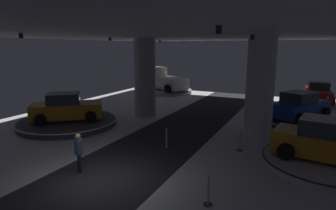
{
  "coord_description": "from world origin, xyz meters",
  "views": [
    {
      "loc": [
        6.47,
        -7.53,
        4.9
      ],
      "look_at": [
        -0.85,
        7.53,
        1.4
      ],
      "focal_mm": 30.01,
      "sensor_mm": 36.0,
      "label": 1
    }
  ],
  "objects_px": {
    "display_platform_far_right": "(298,120)",
    "display_car_mid_right": "(328,142)",
    "display_car_far_right": "(299,106)",
    "pickup_truck_deep_left": "(163,80)",
    "visitor_walking_near": "(79,150)",
    "display_car_deep_right": "(318,93)",
    "column_left": "(145,78)",
    "display_platform_mid_right": "(326,162)",
    "display_platform_deep_left": "(165,91)",
    "column_right": "(260,87)",
    "display_car_mid_left": "(66,108)",
    "display_platform_deep_right": "(317,103)",
    "display_platform_mid_left": "(68,122)"
  },
  "relations": [
    {
      "from": "display_platform_far_right",
      "to": "display_car_mid_right",
      "type": "bearing_deg",
      "value": -80.34
    },
    {
      "from": "display_car_far_right",
      "to": "pickup_truck_deep_left",
      "type": "bearing_deg",
      "value": 151.57
    },
    {
      "from": "display_car_far_right",
      "to": "visitor_walking_near",
      "type": "height_order",
      "value": "display_car_far_right"
    },
    {
      "from": "display_platform_far_right",
      "to": "display_car_deep_right",
      "type": "distance_m",
      "value": 7.27
    },
    {
      "from": "column_left",
      "to": "visitor_walking_near",
      "type": "distance_m",
      "value": 9.68
    },
    {
      "from": "display_car_far_right",
      "to": "display_platform_mid_right",
      "type": "height_order",
      "value": "display_car_far_right"
    },
    {
      "from": "display_platform_deep_left",
      "to": "pickup_truck_deep_left",
      "type": "distance_m",
      "value": 1.13
    },
    {
      "from": "display_platform_mid_right",
      "to": "visitor_walking_near",
      "type": "bearing_deg",
      "value": -151.15
    },
    {
      "from": "column_right",
      "to": "display_platform_mid_right",
      "type": "distance_m",
      "value": 5.23
    },
    {
      "from": "display_car_mid_left",
      "to": "display_car_deep_right",
      "type": "xyz_separation_m",
      "value": [
        14.43,
        14.23,
        -0.09
      ]
    },
    {
      "from": "display_platform_deep_right",
      "to": "display_car_mid_right",
      "type": "bearing_deg",
      "value": -90.27
    },
    {
      "from": "display_platform_deep_left",
      "to": "display_platform_mid_left",
      "type": "bearing_deg",
      "value": -89.03
    },
    {
      "from": "display_car_mid_left",
      "to": "visitor_walking_near",
      "type": "xyz_separation_m",
      "value": [
        5.54,
        -4.84,
        -0.22
      ]
    },
    {
      "from": "display_platform_deep_right",
      "to": "display_platform_mid_right",
      "type": "height_order",
      "value": "display_platform_mid_right"
    },
    {
      "from": "display_car_mid_left",
      "to": "pickup_truck_deep_left",
      "type": "bearing_deg",
      "value": 92.02
    },
    {
      "from": "display_car_mid_right",
      "to": "pickup_truck_deep_left",
      "type": "bearing_deg",
      "value": 135.82
    },
    {
      "from": "display_car_deep_right",
      "to": "display_platform_mid_right",
      "type": "distance_m",
      "value": 14.22
    },
    {
      "from": "display_car_mid_left",
      "to": "pickup_truck_deep_left",
      "type": "xyz_separation_m",
      "value": [
        -0.51,
        14.49,
        0.15
      ]
    },
    {
      "from": "pickup_truck_deep_left",
      "to": "display_platform_mid_left",
      "type": "bearing_deg",
      "value": -87.88
    },
    {
      "from": "pickup_truck_deep_left",
      "to": "display_platform_deep_left",
      "type": "bearing_deg",
      "value": -24.58
    },
    {
      "from": "display_car_mid_left",
      "to": "column_left",
      "type": "bearing_deg",
      "value": 54.11
    },
    {
      "from": "pickup_truck_deep_left",
      "to": "visitor_walking_near",
      "type": "height_order",
      "value": "pickup_truck_deep_left"
    },
    {
      "from": "column_right",
      "to": "visitor_walking_near",
      "type": "height_order",
      "value": "column_right"
    },
    {
      "from": "column_right",
      "to": "display_car_mid_left",
      "type": "relative_size",
      "value": 1.26
    },
    {
      "from": "display_platform_mid_left",
      "to": "display_platform_deep_right",
      "type": "bearing_deg",
      "value": 44.56
    },
    {
      "from": "display_platform_mid_left",
      "to": "display_platform_deep_left",
      "type": "bearing_deg",
      "value": 90.97
    },
    {
      "from": "column_left",
      "to": "pickup_truck_deep_left",
      "type": "xyz_separation_m",
      "value": [
        -3.67,
        10.13,
        -1.48
      ]
    },
    {
      "from": "display_car_mid_left",
      "to": "display_car_mid_right",
      "type": "xyz_separation_m",
      "value": [
        14.36,
        0.04,
        -0.04
      ]
    },
    {
      "from": "display_platform_mid_left",
      "to": "pickup_truck_deep_left",
      "type": "bearing_deg",
      "value": 92.12
    },
    {
      "from": "column_left",
      "to": "display_car_far_right",
      "type": "xyz_separation_m",
      "value": [
        9.98,
        2.75,
        -1.65
      ]
    },
    {
      "from": "display_car_far_right",
      "to": "display_car_mid_right",
      "type": "bearing_deg",
      "value": -80.18
    },
    {
      "from": "display_platform_deep_right",
      "to": "display_car_deep_right",
      "type": "bearing_deg",
      "value": 93.56
    },
    {
      "from": "display_platform_far_right",
      "to": "display_car_mid_right",
      "type": "relative_size",
      "value": 1.19
    },
    {
      "from": "display_platform_mid_right",
      "to": "column_right",
      "type": "bearing_deg",
      "value": 135.76
    },
    {
      "from": "display_car_mid_left",
      "to": "display_car_far_right",
      "type": "bearing_deg",
      "value": 28.4
    },
    {
      "from": "display_platform_far_right",
      "to": "display_car_deep_right",
      "type": "relative_size",
      "value": 1.21
    },
    {
      "from": "column_right",
      "to": "display_platform_mid_left",
      "type": "bearing_deg",
      "value": -163.94
    },
    {
      "from": "display_car_mid_left",
      "to": "visitor_walking_near",
      "type": "distance_m",
      "value": 7.36
    },
    {
      "from": "display_platform_deep_left",
      "to": "visitor_walking_near",
      "type": "distance_m",
      "value": 20.06
    },
    {
      "from": "display_car_deep_right",
      "to": "visitor_walking_near",
      "type": "distance_m",
      "value": 21.04
    },
    {
      "from": "display_car_deep_right",
      "to": "display_platform_mid_right",
      "type": "relative_size",
      "value": 0.85
    },
    {
      "from": "display_car_mid_left",
      "to": "display_car_mid_right",
      "type": "distance_m",
      "value": 14.36
    },
    {
      "from": "column_left",
      "to": "display_platform_far_right",
      "type": "distance_m",
      "value": 10.69
    },
    {
      "from": "display_platform_deep_right",
      "to": "pickup_truck_deep_left",
      "type": "relative_size",
      "value": 0.91
    },
    {
      "from": "display_platform_far_right",
      "to": "display_car_mid_right",
      "type": "distance_m",
      "value": 7.25
    },
    {
      "from": "display_platform_mid_left",
      "to": "display_platform_far_right",
      "type": "bearing_deg",
      "value": 28.43
    },
    {
      "from": "display_platform_deep_right",
      "to": "pickup_truck_deep_left",
      "type": "bearing_deg",
      "value": 178.88
    },
    {
      "from": "column_left",
      "to": "display_platform_mid_left",
      "type": "bearing_deg",
      "value": -125.81
    },
    {
      "from": "display_car_mid_left",
      "to": "display_car_deep_right",
      "type": "bearing_deg",
      "value": 44.61
    },
    {
      "from": "column_left",
      "to": "column_right",
      "type": "relative_size",
      "value": 1.0
    }
  ]
}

